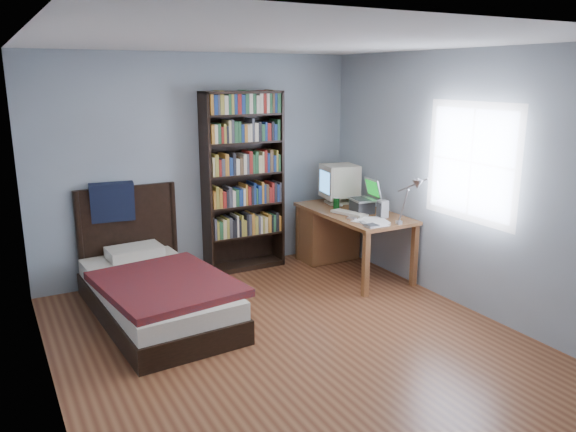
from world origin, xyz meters
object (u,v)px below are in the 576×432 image
object	(u,v)px
crt_monitor	(338,181)
keyboard	(349,213)
speaker	(383,209)
laptop	(363,203)
desk_lamp	(415,189)
desk	(333,230)
soda_can	(336,203)
bookshelf	(243,182)
bed	(154,288)

from	to	relation	value
crt_monitor	keyboard	size ratio (longest dim) A/B	1.15
keyboard	speaker	xyz separation A→B (m)	(0.24, -0.29, 0.08)
speaker	keyboard	bearing A→B (deg)	130.76
laptop	desk_lamp	xyz separation A→B (m)	(-0.09, -0.95, 0.34)
desk	soda_can	distance (m)	0.44
desk	bookshelf	xyz separation A→B (m)	(-1.05, 0.33, 0.63)
laptop	bed	bearing A→B (deg)	179.52
crt_monitor	desk_lamp	bearing A→B (deg)	-93.99
crt_monitor	laptop	distance (m)	0.56
desk_lamp	soda_can	xyz separation A→B (m)	(-0.08, 1.24, -0.38)
laptop	keyboard	size ratio (longest dim) A/B	0.91
desk	bed	distance (m)	2.43
bookshelf	soda_can	bearing A→B (deg)	-29.00
desk_lamp	speaker	size ratio (longest dim) A/B	2.88
desk_lamp	soda_can	size ratio (longest dim) A/B	4.35
desk	laptop	size ratio (longest dim) A/B	3.94
desk	bookshelf	size ratio (longest dim) A/B	0.72
soda_can	speaker	bearing A→B (deg)	-70.86
crt_monitor	speaker	distance (m)	0.86
laptop	keyboard	xyz separation A→B (m)	(-0.20, -0.01, -0.09)
keyboard	bed	size ratio (longest dim) A/B	0.20
desk	crt_monitor	distance (m)	0.60
soda_can	bed	size ratio (longest dim) A/B	0.06
bookshelf	bed	bearing A→B (deg)	-148.75
desk	speaker	world-z (taller)	speaker
speaker	bookshelf	world-z (taller)	bookshelf
speaker	bed	distance (m)	2.57
crt_monitor	laptop	bearing A→B (deg)	-91.39
speaker	bookshelf	bearing A→B (deg)	137.61
laptop	speaker	distance (m)	0.31
keyboard	soda_can	size ratio (longest dim) A/B	3.26
bed	desk_lamp	bearing A→B (deg)	-22.31
desk	bed	size ratio (longest dim) A/B	0.70
bookshelf	bed	xyz separation A→B (m)	(-1.33, -0.80, -0.79)
desk	bed	world-z (taller)	bed
desk	bookshelf	bearing A→B (deg)	162.71
crt_monitor	bookshelf	xyz separation A→B (m)	(-1.13, 0.29, 0.05)
desk	bookshelf	world-z (taller)	bookshelf
laptop	speaker	world-z (taller)	laptop
laptop	speaker	size ratio (longest dim) A/B	1.96
desk	desk_lamp	xyz separation A→B (m)	(-0.02, -1.44, 0.77)
bed	laptop	bearing A→B (deg)	-0.48
bookshelf	bed	size ratio (longest dim) A/B	0.98
laptop	bed	world-z (taller)	bed
keyboard	bookshelf	world-z (taller)	bookshelf
keyboard	bookshelf	xyz separation A→B (m)	(-0.92, 0.84, 0.30)
desk	speaker	distance (m)	0.91
keyboard	speaker	distance (m)	0.38
desk_lamp	soda_can	world-z (taller)	desk_lamp
soda_can	keyboard	bearing A→B (deg)	-95.19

